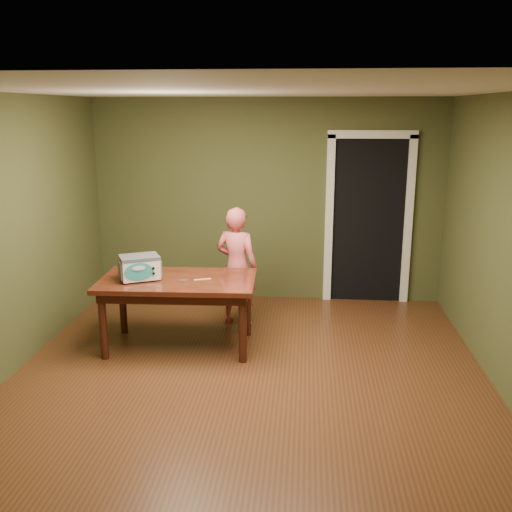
% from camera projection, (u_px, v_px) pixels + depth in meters
% --- Properties ---
extents(floor, '(5.00, 5.00, 0.00)m').
position_uv_depth(floor, '(248.00, 382.00, 5.27)').
color(floor, '#533017').
rests_on(floor, ground).
extents(room_shell, '(4.52, 5.02, 2.61)m').
position_uv_depth(room_shell, '(247.00, 199.00, 4.85)').
color(room_shell, '#434625').
rests_on(room_shell, ground).
extents(doorway, '(1.10, 0.66, 2.25)m').
position_uv_depth(doorway, '(366.00, 217.00, 7.58)').
color(doorway, black).
rests_on(doorway, ground).
extents(dining_table, '(1.63, 0.96, 0.75)m').
position_uv_depth(dining_table, '(178.00, 288.00, 5.92)').
color(dining_table, '#38110C').
rests_on(dining_table, floor).
extents(toy_oven, '(0.48, 0.42, 0.25)m').
position_uv_depth(toy_oven, '(140.00, 267.00, 5.83)').
color(toy_oven, '#4C4F54').
rests_on(toy_oven, dining_table).
extents(baking_pan, '(0.10, 0.10, 0.02)m').
position_uv_depth(baking_pan, '(184.00, 281.00, 5.78)').
color(baking_pan, silver).
rests_on(baking_pan, dining_table).
extents(spatula, '(0.18, 0.09, 0.01)m').
position_uv_depth(spatula, '(203.00, 279.00, 5.86)').
color(spatula, '#E7C564').
rests_on(spatula, dining_table).
extents(child, '(0.58, 0.47, 1.39)m').
position_uv_depth(child, '(237.00, 267.00, 6.54)').
color(child, '#D9595C').
rests_on(child, floor).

